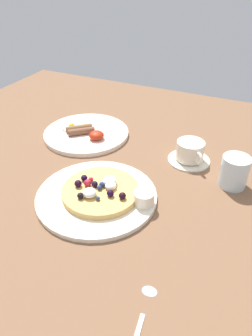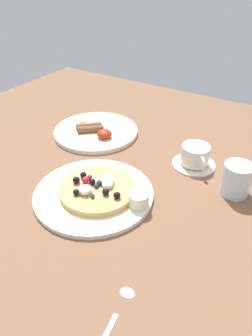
# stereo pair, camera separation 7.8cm
# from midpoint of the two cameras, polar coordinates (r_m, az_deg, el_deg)

# --- Properties ---
(ground_plane) EXTENTS (1.52, 1.43, 0.03)m
(ground_plane) POSITION_cam_midpoint_polar(r_m,az_deg,el_deg) (0.82, -5.59, -4.17)
(ground_plane) COLOR brown
(pancake_plate) EXTENTS (0.29, 0.29, 0.01)m
(pancake_plate) POSITION_cam_midpoint_polar(r_m,az_deg,el_deg) (0.77, -8.28, -5.18)
(pancake_plate) COLOR white
(pancake_plate) RESTS_ON ground_plane
(pancake_with_berries) EXTENTS (0.19, 0.19, 0.04)m
(pancake_with_berries) POSITION_cam_midpoint_polar(r_m,az_deg,el_deg) (0.76, -7.83, -4.13)
(pancake_with_berries) COLOR #DDAB5C
(pancake_with_berries) RESTS_ON pancake_plate
(syrup_ramekin) EXTENTS (0.05, 0.05, 0.03)m
(syrup_ramekin) POSITION_cam_midpoint_polar(r_m,az_deg,el_deg) (0.72, 0.19, -5.58)
(syrup_ramekin) COLOR white
(syrup_ramekin) RESTS_ON pancake_plate
(breakfast_plate) EXTENTS (0.28, 0.28, 0.01)m
(breakfast_plate) POSITION_cam_midpoint_polar(r_m,az_deg,el_deg) (1.04, -9.39, 6.20)
(breakfast_plate) COLOR #F6E3CF
(breakfast_plate) RESTS_ON ground_plane
(fried_breakfast) EXTENTS (0.17, 0.09, 0.03)m
(fried_breakfast) POSITION_cam_midpoint_polar(r_m,az_deg,el_deg) (1.02, -9.95, 6.63)
(fried_breakfast) COLOR brown
(fried_breakfast) RESTS_ON breakfast_plate
(coffee_saucer) EXTENTS (0.12, 0.12, 0.01)m
(coffee_saucer) POSITION_cam_midpoint_polar(r_m,az_deg,el_deg) (0.91, 8.99, 1.49)
(coffee_saucer) COLOR white
(coffee_saucer) RESTS_ON ground_plane
(coffee_cup) EXTENTS (0.09, 0.09, 0.05)m
(coffee_cup) POSITION_cam_midpoint_polar(r_m,az_deg,el_deg) (0.89, 9.22, 3.14)
(coffee_cup) COLOR white
(coffee_cup) RESTS_ON coffee_saucer
(teaspoon) EXTENTS (0.03, 0.14, 0.01)m
(teaspoon) POSITION_cam_midpoint_polar(r_m,az_deg,el_deg) (0.57, -0.77, -24.18)
(teaspoon) COLOR silver
(teaspoon) RESTS_ON ground_plane
(water_glass) EXTENTS (0.07, 0.07, 0.08)m
(water_glass) POSITION_cam_midpoint_polar(r_m,az_deg,el_deg) (0.82, 16.60, -0.73)
(water_glass) COLOR silver
(water_glass) RESTS_ON ground_plane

